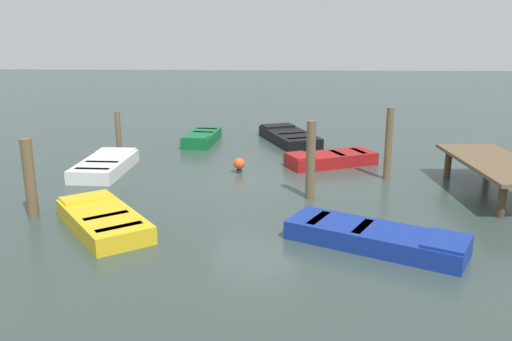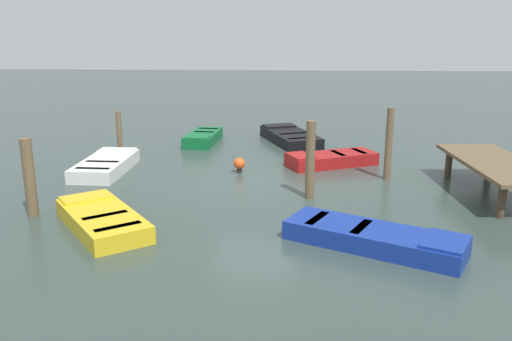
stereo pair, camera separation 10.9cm
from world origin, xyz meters
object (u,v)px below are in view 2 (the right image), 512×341
object	(u,v)px
mooring_piling_near_left	(29,178)
mooring_piling_far_right	(119,133)
dock_segment	(496,166)
mooring_piling_far_left	(389,144)
rowboat_black	(290,137)
rowboat_blue	(375,237)
rowboat_green	(203,137)
rowboat_white	(106,165)
rowboat_yellow	(102,219)
rowboat_red	(331,159)
mooring_piling_near_right	(310,160)
marker_buoy	(239,164)

from	to	relation	value
mooring_piling_near_left	mooring_piling_far_right	xyz separation A→B (m)	(-6.30, 0.31, -0.17)
dock_segment	mooring_piling_far_left	world-z (taller)	mooring_piling_far_left
mooring_piling_far_left	rowboat_black	bearing A→B (deg)	-151.42
rowboat_blue	rowboat_green	world-z (taller)	same
rowboat_white	rowboat_black	xyz separation A→B (m)	(-4.75, 5.89, -0.00)
rowboat_yellow	mooring_piling_far_right	size ratio (longest dim) A/B	2.04
mooring_piling_near_left	rowboat_red	bearing A→B (deg)	124.15
dock_segment	rowboat_green	size ratio (longest dim) A/B	1.65
rowboat_red	rowboat_black	bearing A→B (deg)	-94.22
rowboat_blue	mooring_piling_near_right	xyz separation A→B (m)	(-3.25, -1.21, 0.83)
rowboat_green	rowboat_yellow	world-z (taller)	same
rowboat_yellow	mooring_piling_far_right	distance (m)	7.27
rowboat_red	mooring_piling_far_right	distance (m)	7.47
rowboat_black	rowboat_green	xyz separation A→B (m)	(0.33, -3.43, 0.00)
rowboat_red	mooring_piling_far_left	xyz separation A→B (m)	(1.59, 1.54, 0.87)
mooring_piling_near_right	rowboat_white	bearing A→B (deg)	-110.61
dock_segment	marker_buoy	bearing A→B (deg)	-109.11
rowboat_green	mooring_piling_far_left	size ratio (longest dim) A/B	1.26
rowboat_blue	rowboat_white	distance (m)	9.40
rowboat_blue	mooring_piling_far_left	bearing A→B (deg)	104.97
rowboat_blue	rowboat_green	bearing A→B (deg)	144.80
rowboat_black	mooring_piling_near_left	size ratio (longest dim) A/B	1.90
mooring_piling_near_right	rowboat_black	bearing A→B (deg)	-176.60
rowboat_white	mooring_piling_near_left	world-z (taller)	mooring_piling_near_left
mooring_piling_far_left	marker_buoy	size ratio (longest dim) A/B	4.51
rowboat_black	mooring_piling_far_right	distance (m)	6.60
rowboat_green	mooring_piling_far_right	xyz separation A→B (m)	(2.20, -2.64, 0.57)
mooring_piling_near_left	mooring_piling_far_right	bearing A→B (deg)	177.18
rowboat_black	rowboat_yellow	distance (m)	10.56
mooring_piling_near_right	rowboat_green	bearing A→B (deg)	-150.45
rowboat_blue	mooring_piling_far_left	distance (m)	5.38
rowboat_white	mooring_piling_far_left	world-z (taller)	mooring_piling_far_left
mooring_piling_near_left	rowboat_blue	bearing A→B (deg)	79.07
rowboat_white	rowboat_red	bearing A→B (deg)	-79.18
mooring_piling_near_right	rowboat_red	bearing A→B (deg)	165.92
rowboat_red	rowboat_white	size ratio (longest dim) A/B	1.03
rowboat_green	rowboat_white	bearing A→B (deg)	-23.45
rowboat_white	mooring_piling_near_right	distance (m)	6.80
rowboat_green	rowboat_yellow	bearing A→B (deg)	-0.40
rowboat_blue	mooring_piling_far_right	distance (m)	11.01
dock_segment	mooring_piling_near_right	distance (m)	5.06
mooring_piling_far_left	mooring_piling_far_right	size ratio (longest dim) A/B	1.37
rowboat_red	rowboat_green	world-z (taller)	same
rowboat_white	rowboat_yellow	xyz separation A→B (m)	(4.84, 1.48, -0.00)
dock_segment	rowboat_white	distance (m)	11.52
rowboat_black	mooring_piling_far_right	world-z (taller)	mooring_piling_far_right
mooring_piling_far_right	rowboat_blue	bearing A→B (deg)	44.48
rowboat_black	mooring_piling_near_right	distance (m)	7.19
rowboat_red	mooring_piling_near_right	size ratio (longest dim) A/B	1.50
rowboat_yellow	mooring_piling_near_right	world-z (taller)	mooring_piling_near_right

